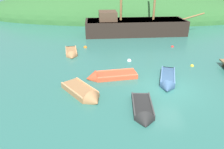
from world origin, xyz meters
TOP-DOWN VIEW (x-y plane):
  - ground_plane at (0.00, 0.00)m, footprint 120.00×120.00m
  - shore_hill at (-4.88, 28.45)m, footprint 51.68×19.52m
  - sailing_ship at (-1.78, 14.54)m, footprint 15.65×5.78m
  - rowboat_center at (0.13, 0.85)m, footprint 1.65×3.71m
  - rowboat_outer_left at (-5.49, -1.39)m, footprint 3.18×3.27m
  - rowboat_near_dock at (-1.90, -3.06)m, footprint 1.18×3.07m
  - rowboat_portside at (-8.14, 6.23)m, footprint 1.84×3.32m
  - rowboat_far at (-4.20, 1.24)m, footprint 3.96×2.09m
  - buoy_white at (-2.54, 4.84)m, footprint 0.40×0.40m
  - buoy_orange at (-7.18, 8.48)m, footprint 0.38×0.38m
  - buoy_red at (2.19, 9.24)m, footprint 0.32×0.32m
  - buoy_yellow at (2.78, 3.97)m, footprint 0.30×0.30m

SIDE VIEW (x-z plane):
  - ground_plane at x=0.00m, z-range 0.00..0.00m
  - shore_hill at x=-4.88m, z-range -5.05..5.05m
  - buoy_white at x=-2.54m, z-range -0.20..0.20m
  - buoy_orange at x=-7.18m, z-range -0.19..0.19m
  - buoy_red at x=2.19m, z-range -0.16..0.16m
  - buoy_yellow at x=2.78m, z-range -0.15..0.15m
  - rowboat_near_dock at x=-1.90m, z-range -0.44..0.61m
  - rowboat_portside at x=-8.14m, z-range -0.41..0.59m
  - rowboat_far at x=-4.20m, z-range -0.46..0.69m
  - rowboat_outer_left at x=-5.49m, z-range -0.47..0.71m
  - rowboat_center at x=0.13m, z-range -0.34..0.60m
  - sailing_ship at x=-1.78m, z-range -5.19..6.63m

